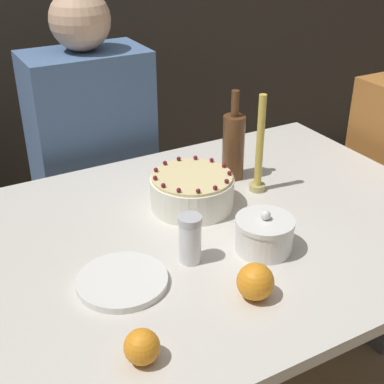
{
  "coord_description": "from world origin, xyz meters",
  "views": [
    {
      "loc": [
        -0.58,
        -0.99,
        1.45
      ],
      "look_at": [
        0.03,
        0.12,
        0.77
      ],
      "focal_mm": 50.0,
      "sensor_mm": 36.0,
      "label": 1
    }
  ],
  "objects_px": {
    "cake": "(192,191)",
    "candle": "(259,153)",
    "sugar_bowl": "(264,234)",
    "person_man_blue_shirt": "(96,189)",
    "sugar_shaker": "(190,239)",
    "bottle": "(233,145)"
  },
  "relations": [
    {
      "from": "sugar_shaker",
      "to": "candle",
      "type": "bearing_deg",
      "value": 31.97
    },
    {
      "from": "cake",
      "to": "sugar_bowl",
      "type": "distance_m",
      "value": 0.27
    },
    {
      "from": "sugar_bowl",
      "to": "sugar_shaker",
      "type": "height_order",
      "value": "sugar_shaker"
    },
    {
      "from": "cake",
      "to": "sugar_shaker",
      "type": "bearing_deg",
      "value": -119.96
    },
    {
      "from": "sugar_shaker",
      "to": "candle",
      "type": "distance_m",
      "value": 0.4
    },
    {
      "from": "cake",
      "to": "person_man_blue_shirt",
      "type": "bearing_deg",
      "value": 98.97
    },
    {
      "from": "person_man_blue_shirt",
      "to": "cake",
      "type": "bearing_deg",
      "value": 98.97
    },
    {
      "from": "sugar_shaker",
      "to": "sugar_bowl",
      "type": "bearing_deg",
      "value": -13.82
    },
    {
      "from": "bottle",
      "to": "person_man_blue_shirt",
      "type": "relative_size",
      "value": 0.22
    },
    {
      "from": "sugar_shaker",
      "to": "person_man_blue_shirt",
      "type": "relative_size",
      "value": 0.1
    },
    {
      "from": "sugar_bowl",
      "to": "person_man_blue_shirt",
      "type": "xyz_separation_m",
      "value": [
        -0.14,
        0.82,
        -0.23
      ]
    },
    {
      "from": "candle",
      "to": "person_man_blue_shirt",
      "type": "bearing_deg",
      "value": 117.36
    },
    {
      "from": "sugar_shaker",
      "to": "cake",
      "type": "bearing_deg",
      "value": 60.04
    },
    {
      "from": "sugar_bowl",
      "to": "bottle",
      "type": "relative_size",
      "value": 0.52
    },
    {
      "from": "candle",
      "to": "person_man_blue_shirt",
      "type": "relative_size",
      "value": 0.23
    },
    {
      "from": "sugar_shaker",
      "to": "bottle",
      "type": "xyz_separation_m",
      "value": [
        0.32,
        0.31,
        0.04
      ]
    },
    {
      "from": "cake",
      "to": "person_man_blue_shirt",
      "type": "height_order",
      "value": "person_man_blue_shirt"
    },
    {
      "from": "candle",
      "to": "bottle",
      "type": "height_order",
      "value": "candle"
    },
    {
      "from": "cake",
      "to": "candle",
      "type": "xyz_separation_m",
      "value": [
        0.21,
        -0.01,
        0.07
      ]
    },
    {
      "from": "sugar_bowl",
      "to": "candle",
      "type": "relative_size",
      "value": 0.49
    },
    {
      "from": "bottle",
      "to": "cake",
      "type": "bearing_deg",
      "value": -153.91
    },
    {
      "from": "cake",
      "to": "person_man_blue_shirt",
      "type": "relative_size",
      "value": 0.18
    }
  ]
}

